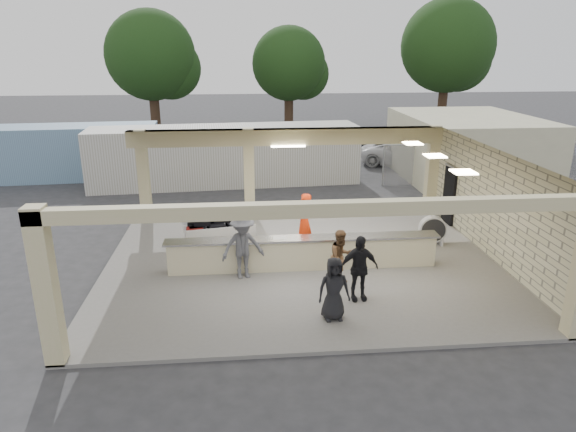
{
  "coord_description": "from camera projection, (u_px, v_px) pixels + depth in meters",
  "views": [
    {
      "loc": [
        -1.74,
        -14.64,
        6.49
      ],
      "look_at": [
        -0.33,
        1.0,
        1.27
      ],
      "focal_mm": 32.0,
      "sensor_mm": 36.0,
      "label": 1
    }
  ],
  "objects": [
    {
      "name": "passenger_d",
      "position": [
        334.0,
        289.0,
        12.41
      ],
      "size": [
        0.81,
        0.38,
        1.6
      ],
      "primitive_type": "imported",
      "rotation": [
        0.0,
        0.0,
        0.08
      ],
      "color": "black",
      "rests_on": "pavilion"
    },
    {
      "name": "tree_mid",
      "position": [
        293.0,
        67.0,
        39.39
      ],
      "size": [
        6.0,
        5.6,
        8.0
      ],
      "color": "#382619",
      "rests_on": "ground"
    },
    {
      "name": "drum_fan",
      "position": [
        432.0,
        229.0,
        17.21
      ],
      "size": [
        0.93,
        0.5,
        0.99
      ],
      "rotation": [
        0.0,
        0.0,
        -0.12
      ],
      "color": "silver",
      "rests_on": "pavilion"
    },
    {
      "name": "container_white",
      "position": [
        226.0,
        155.0,
        25.04
      ],
      "size": [
        13.07,
        3.54,
        2.8
      ],
      "primitive_type": "cube",
      "rotation": [
        0.0,
        0.0,
        0.07
      ],
      "color": "silver",
      "rests_on": "ground"
    },
    {
      "name": "tree_left",
      "position": [
        156.0,
        59.0,
        36.45
      ],
      "size": [
        6.6,
        6.3,
        9.0
      ],
      "color": "#382619",
      "rests_on": "ground"
    },
    {
      "name": "passenger_b",
      "position": [
        359.0,
        268.0,
        13.35
      ],
      "size": [
        1.07,
        0.46,
        1.78
      ],
      "primitive_type": "imported",
      "rotation": [
        0.0,
        0.0,
        0.08
      ],
      "color": "black",
      "rests_on": "pavilion"
    },
    {
      "name": "luggage_cart",
      "position": [
        217.0,
        225.0,
        17.07
      ],
      "size": [
        2.48,
        1.8,
        1.32
      ],
      "rotation": [
        0.0,
        0.0,
        0.19
      ],
      "color": "silver",
      "rests_on": "pavilion"
    },
    {
      "name": "car_dark",
      "position": [
        400.0,
        147.0,
        30.66
      ],
      "size": [
        4.47,
        4.17,
        1.51
      ],
      "primitive_type": "imported",
      "rotation": [
        0.0,
        0.0,
        0.86
      ],
      "color": "black",
      "rests_on": "ground"
    },
    {
      "name": "passenger_a",
      "position": [
        341.0,
        257.0,
        14.27
      ],
      "size": [
        0.84,
        0.65,
        1.59
      ],
      "primitive_type": "imported",
      "rotation": [
        0.0,
        0.0,
        0.45
      ],
      "color": "brown",
      "rests_on": "pavilion"
    },
    {
      "name": "baggage_counter",
      "position": [
        303.0,
        253.0,
        15.38
      ],
      "size": [
        8.2,
        0.58,
        0.98
      ],
      "color": "beige",
      "rests_on": "pavilion"
    },
    {
      "name": "pavilion",
      "position": [
        306.0,
        216.0,
        16.26
      ],
      "size": [
        12.01,
        10.0,
        3.55
      ],
      "color": "slate",
      "rests_on": "ground"
    },
    {
      "name": "container_blue",
      "position": [
        53.0,
        153.0,
        25.98
      ],
      "size": [
        10.44,
        3.14,
        2.68
      ],
      "primitive_type": "cube",
      "rotation": [
        0.0,
        0.0,
        0.06
      ],
      "color": "#7098B3",
      "rests_on": "ground"
    },
    {
      "name": "ground",
      "position": [
        301.0,
        264.0,
        16.04
      ],
      "size": [
        120.0,
        120.0,
        0.0
      ],
      "primitive_type": "plane",
      "color": "#2C2C2F",
      "rests_on": "ground"
    },
    {
      "name": "baggage_handler",
      "position": [
        304.0,
        222.0,
        16.66
      ],
      "size": [
        0.7,
        0.79,
        1.91
      ],
      "primitive_type": "imported",
      "rotation": [
        0.0,
        0.0,
        4.13
      ],
      "color": "#FB350D",
      "rests_on": "pavilion"
    },
    {
      "name": "passenger_c",
      "position": [
        243.0,
        247.0,
        14.6
      ],
      "size": [
        1.3,
        0.72,
        1.91
      ],
      "primitive_type": "imported",
      "rotation": [
        0.0,
        0.0,
        0.25
      ],
      "color": "#4C4C51",
      "rests_on": "pavilion"
    },
    {
      "name": "adjacent_building",
      "position": [
        466.0,
        148.0,
        25.79
      ],
      "size": [
        6.0,
        8.0,
        3.2
      ],
      "primitive_type": "cube",
      "color": "beige",
      "rests_on": "ground"
    },
    {
      "name": "tree_right",
      "position": [
        451.0,
        49.0,
        39.07
      ],
      "size": [
        7.2,
        7.0,
        10.0
      ],
      "color": "#382619",
      "rests_on": "ground"
    },
    {
      "name": "fence",
      "position": [
        503.0,
        162.0,
        25.15
      ],
      "size": [
        12.06,
        0.06,
        2.03
      ],
      "color": "gray",
      "rests_on": "ground"
    },
    {
      "name": "car_white_b",
      "position": [
        473.0,
        147.0,
        30.17
      ],
      "size": [
        5.12,
        2.07,
        1.6
      ],
      "primitive_type": "imported",
      "rotation": [
        0.0,
        0.0,
        1.53
      ],
      "color": "silver",
      "rests_on": "ground"
    },
    {
      "name": "car_white_a",
      "position": [
        404.0,
        153.0,
        29.13
      ],
      "size": [
        5.15,
        3.51,
        1.34
      ],
      "primitive_type": "imported",
      "rotation": [
        0.0,
        0.0,
        1.27
      ],
      "color": "silver",
      "rests_on": "ground"
    }
  ]
}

